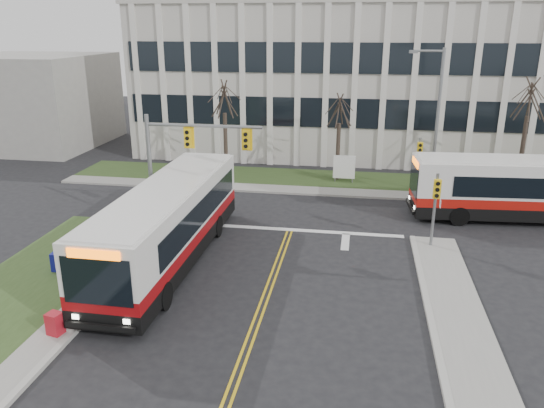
{
  "coord_description": "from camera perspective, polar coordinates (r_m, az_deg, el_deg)",
  "views": [
    {
      "loc": [
        3.41,
        -18.23,
        10.5
      ],
      "look_at": [
        -0.71,
        6.51,
        2.0
      ],
      "focal_mm": 35.0,
      "sensor_mm": 36.0,
      "label": 1
    }
  ],
  "objects": [
    {
      "name": "streetlight",
      "position": [
        35.14,
        17.14,
        9.22
      ],
      "size": [
        2.15,
        0.25,
        9.2
      ],
      "color": "slate",
      "rests_on": "ground"
    },
    {
      "name": "ground",
      "position": [
        21.31,
        -1.0,
        -10.79
      ],
      "size": [
        120.0,
        120.0,
        0.0
      ],
      "primitive_type": "plane",
      "color": "black",
      "rests_on": "ground"
    },
    {
      "name": "building_lawn",
      "position": [
        37.74,
        11.52,
        2.28
      ],
      "size": [
        44.0,
        5.0,
        0.12
      ],
      "primitive_type": "cube",
      "color": "#31461E",
      "rests_on": "ground"
    },
    {
      "name": "office_building",
      "position": [
        48.47,
        11.61,
        13.03
      ],
      "size": [
        40.0,
        16.0,
        12.0
      ],
      "primitive_type": "cube",
      "color": "#B7B2A9",
      "rests_on": "ground"
    },
    {
      "name": "sidewalk_cross",
      "position": [
        35.06,
        11.63,
        1.02
      ],
      "size": [
        44.0,
        1.6,
        0.14
      ],
      "primitive_type": "cube",
      "color": "#9E9B93",
      "rests_on": "ground"
    },
    {
      "name": "sidewalk_west",
      "position": [
        19.81,
        -25.03,
        -15.04
      ],
      "size": [
        1.2,
        26.0,
        0.14
      ],
      "primitive_type": "cube",
      "color": "#9E9B93",
      "rests_on": "ground"
    },
    {
      "name": "directory_sign",
      "position": [
        36.94,
        7.77,
        3.92
      ],
      "size": [
        1.5,
        0.12,
        2.0
      ],
      "color": "slate",
      "rests_on": "ground"
    },
    {
      "name": "bus_cross",
      "position": [
        32.9,
        26.13,
        1.29
      ],
      "size": [
        13.09,
        3.72,
        3.44
      ],
      "primitive_type": null,
      "rotation": [
        0.0,
        0.0,
        -1.5
      ],
      "color": "silver",
      "rests_on": "ground"
    },
    {
      "name": "tree_mid",
      "position": [
        36.89,
        7.27,
        9.82
      ],
      "size": [
        1.8,
        1.8,
        6.82
      ],
      "color": "#42352B",
      "rests_on": "ground"
    },
    {
      "name": "newspaper_box_red",
      "position": [
        20.59,
        -22.29,
        -11.97
      ],
      "size": [
        0.59,
        0.55,
        0.95
      ],
      "primitive_type": "cube",
      "rotation": [
        0.0,
        0.0,
        -0.22
      ],
      "color": "#A71521",
      "rests_on": "ground"
    },
    {
      "name": "bus_main",
      "position": [
        24.73,
        -11.08,
        -2.28
      ],
      "size": [
        3.02,
        13.43,
        3.57
      ],
      "primitive_type": null,
      "rotation": [
        0.0,
        0.0,
        -0.01
      ],
      "color": "silver",
      "rests_on": "ground"
    },
    {
      "name": "mast_arm_signal",
      "position": [
        27.67,
        -9.88,
        5.4
      ],
      "size": [
        6.11,
        0.38,
        6.2
      ],
      "color": "slate",
      "rests_on": "ground"
    },
    {
      "name": "signal_pole_near",
      "position": [
        26.64,
        17.18,
        0.39
      ],
      "size": [
        0.34,
        0.39,
        3.8
      ],
      "color": "slate",
      "rests_on": "ground"
    },
    {
      "name": "newspaper_box_blue",
      "position": [
        25.51,
        -22.03,
        -5.88
      ],
      "size": [
        0.54,
        0.49,
        0.95
      ],
      "primitive_type": "cube",
      "rotation": [
        0.0,
        0.0,
        0.09
      ],
      "color": "navy",
      "rests_on": "ground"
    },
    {
      "name": "tree_left",
      "position": [
        37.77,
        -5.14,
        11.06
      ],
      "size": [
        1.8,
        1.8,
        7.7
      ],
      "color": "#42352B",
      "rests_on": "ground"
    },
    {
      "name": "building_annex",
      "position": [
        53.51,
        -24.36,
        10.12
      ],
      "size": [
        12.0,
        12.0,
        8.0
      ],
      "primitive_type": "cube",
      "color": "#9E9B93",
      "rests_on": "ground"
    },
    {
      "name": "signal_pole_far",
      "position": [
        34.78,
        15.51,
        4.74
      ],
      "size": [
        0.34,
        0.39,
        3.8
      ],
      "color": "slate",
      "rests_on": "ground"
    },
    {
      "name": "tree_right",
      "position": [
        38.03,
        25.98,
        9.94
      ],
      "size": [
        1.8,
        1.8,
        8.25
      ],
      "color": "#42352B",
      "rests_on": "ground"
    }
  ]
}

